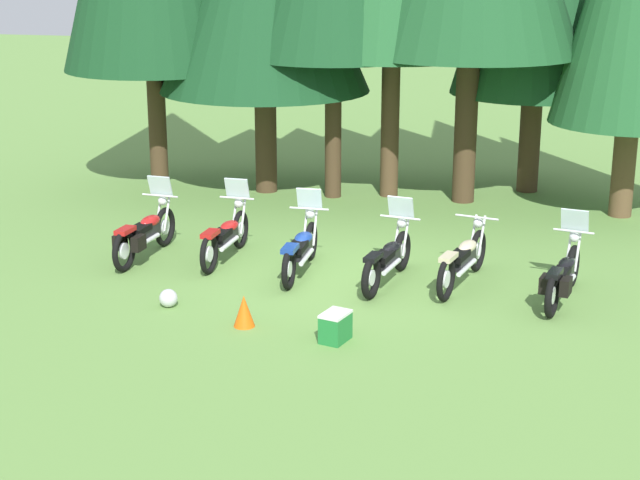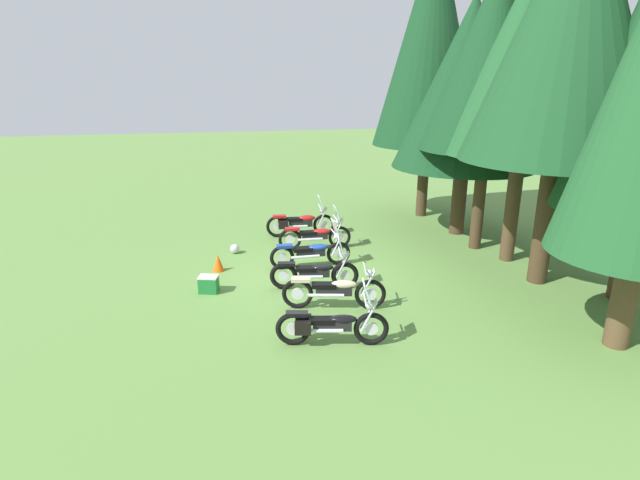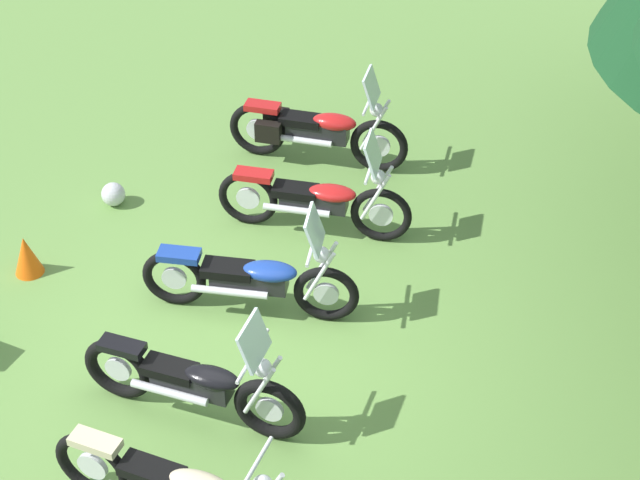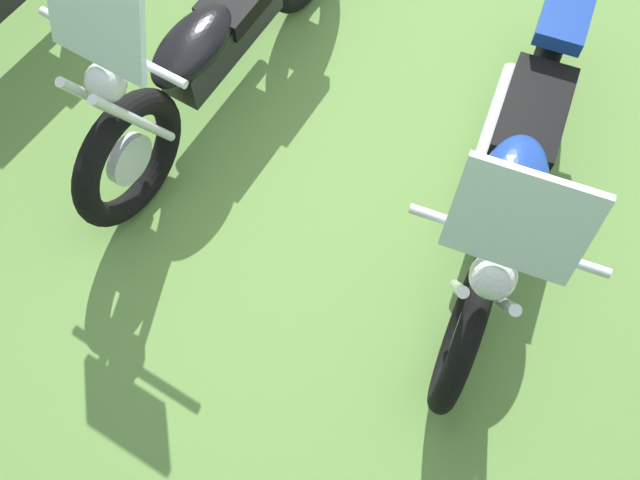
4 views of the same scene
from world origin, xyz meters
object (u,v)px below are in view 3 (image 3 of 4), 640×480
at_px(motorcycle_3, 194,382).
at_px(dropped_helmet, 113,194).
at_px(motorcycle_0, 316,130).
at_px(motorcycle_1, 316,199).
at_px(traffic_cone, 27,255).
at_px(motorcycle_2, 252,278).

height_order(motorcycle_3, dropped_helmet, motorcycle_3).
height_order(motorcycle_0, motorcycle_3, motorcycle_0).
relative_size(motorcycle_0, motorcycle_1, 1.02).
xyz_separation_m(motorcycle_3, traffic_cone, (-1.78, -2.38, -0.21)).
relative_size(traffic_cone, dropped_helmet, 1.65).
bearing_deg(traffic_cone, motorcycle_2, 84.75).
xyz_separation_m(motorcycle_1, dropped_helmet, (-0.15, -2.51, -0.32)).
distance_m(motorcycle_3, dropped_helmet, 3.69).
distance_m(motorcycle_0, motorcycle_3, 4.49).
bearing_deg(dropped_helmet, motorcycle_3, 30.37).
height_order(motorcycle_1, motorcycle_3, motorcycle_1).
bearing_deg(motorcycle_1, dropped_helmet, 179.50).
bearing_deg(motorcycle_0, dropped_helmet, -144.98).
distance_m(motorcycle_1, motorcycle_2, 1.55).
height_order(motorcycle_3, traffic_cone, motorcycle_3).
xyz_separation_m(motorcycle_1, traffic_cone, (1.25, -3.03, -0.23)).
relative_size(motorcycle_0, traffic_cone, 4.84).
distance_m(traffic_cone, dropped_helmet, 1.49).
bearing_deg(motorcycle_1, traffic_cone, -154.77).
bearing_deg(traffic_cone, motorcycle_1, 112.36).
xyz_separation_m(motorcycle_2, dropped_helmet, (-1.63, -2.07, -0.31)).
bearing_deg(dropped_helmet, traffic_cone, -20.62).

